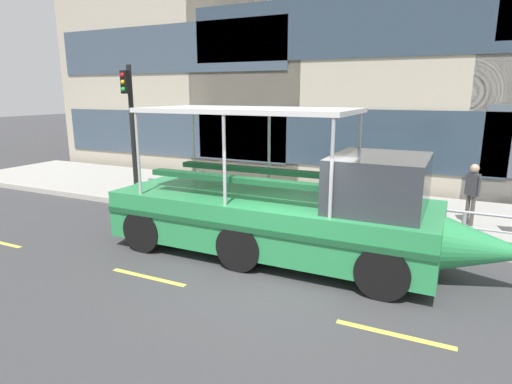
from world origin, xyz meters
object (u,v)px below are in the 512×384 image
object	(u,v)px
traffic_light_pole	(131,119)
duck_tour_boat	(292,212)
pedestrian_near_bow	(472,189)
pedestrian_mid_left	(332,180)

from	to	relation	value
traffic_light_pole	duck_tour_boat	world-z (taller)	traffic_light_pole
pedestrian_near_bow	pedestrian_mid_left	world-z (taller)	pedestrian_near_bow
duck_tour_boat	pedestrian_mid_left	size ratio (longest dim) A/B	5.78
traffic_light_pole	pedestrian_mid_left	bearing A→B (deg)	9.60
pedestrian_mid_left	traffic_light_pole	bearing A→B (deg)	-170.40
traffic_light_pole	duck_tour_boat	distance (m)	7.28
traffic_light_pole	pedestrian_near_bow	size ratio (longest dim) A/B	2.62
duck_tour_boat	pedestrian_near_bow	xyz separation A→B (m)	(3.64, 3.76, 0.12)
traffic_light_pole	pedestrian_near_bow	distance (m)	10.49
duck_tour_boat	pedestrian_mid_left	xyz separation A→B (m)	(-0.10, 3.53, 0.07)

